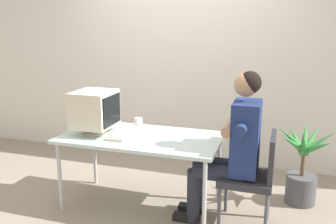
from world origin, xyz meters
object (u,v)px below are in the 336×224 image
Objects in this scene: desk at (141,141)px; keyboard at (125,133)px; potted_plant at (302,169)px; desk_mug at (138,122)px; office_chair at (254,173)px; person_seated at (233,145)px; crt_monitor at (95,109)px.

keyboard reaches higher than desk.
desk_mug is at bearing -171.10° from potted_plant.
office_chair is 9.43× the size of desk_mug.
person_seated is (1.02, -0.05, 0.01)m from keyboard.
desk is 0.86m from person_seated.
crt_monitor is 0.48× the size of office_chair.
crt_monitor reaches higher than desk_mug.
potted_plant is (0.42, 0.60, -0.14)m from office_chair.
desk_mug is at bearing 163.74° from office_chair.
desk is 0.35m from desk_mug.
desk is 1.06m from office_chair.
person_seated is 1.06m from desk_mug.
crt_monitor is 4.49× the size of desk_mug.
person_seated is 15.13× the size of desk_mug.
desk is at bearing 176.86° from person_seated.
desk_mug is (-1.19, 0.35, 0.26)m from office_chair.
potted_plant reaches higher than desk_mug.
office_chair is at bearing -0.33° from crt_monitor.
person_seated is at bearing -0.37° from crt_monitor.
desk is 3.67× the size of crt_monitor.
keyboard is at bearing 9.43° from crt_monitor.
keyboard is 1.24m from office_chair.
office_chair is (1.49, -0.01, -0.45)m from crt_monitor.
crt_monitor is at bearing -131.61° from desk_mug.
potted_plant is (1.91, 0.59, -0.59)m from crt_monitor.
office_chair is at bearing -124.96° from potted_plant.
office_chair is at bearing 0.00° from person_seated.
person_seated is at bearing -19.10° from desk_mug.
potted_plant is at bearing 20.69° from desk.
person_seated reaches higher than crt_monitor.
crt_monitor is 0.30× the size of person_seated.
person_seated reaches higher than office_chair.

